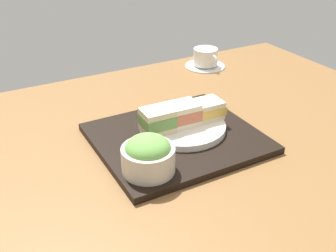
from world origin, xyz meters
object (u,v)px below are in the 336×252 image
object	(u,v)px
sandwich_far	(207,109)
coffee_cup	(206,59)
sandwich_middle	(183,114)
salad_bowl	(148,155)
sandwich_plate	(183,127)
sandwich_near	(157,120)

from	to	relation	value
sandwich_far	coffee_cup	size ratio (longest dim) A/B	0.57
sandwich_middle	salad_bowl	bearing A→B (deg)	-142.45
salad_bowl	sandwich_far	bearing A→B (deg)	27.77
sandwich_plate	salad_bowl	bearing A→B (deg)	-142.45
salad_bowl	sandwich_middle	bearing A→B (deg)	37.55
sandwich_far	coffee_cup	distance (cm)	44.36
sandwich_plate	sandwich_far	xyz separation A→B (cm)	(6.92, 0.03, 3.05)
sandwich_near	sandwich_plate	bearing A→B (deg)	0.21
sandwich_near	sandwich_far	size ratio (longest dim) A/B	0.94
sandwich_plate	sandwich_far	world-z (taller)	sandwich_far
sandwich_middle	salad_bowl	size ratio (longest dim) A/B	0.69
sandwich_middle	coffee_cup	distance (cm)	48.53
sandwich_near	sandwich_far	distance (cm)	13.86
sandwich_plate	salad_bowl	size ratio (longest dim) A/B	1.89
salad_bowl	coffee_cup	distance (cm)	67.01
coffee_cup	sandwich_plate	bearing A→B (deg)	-129.96
salad_bowl	coffee_cup	world-z (taller)	salad_bowl
sandwich_plate	sandwich_middle	distance (cm)	3.48
salad_bowl	sandwich_plate	bearing A→B (deg)	37.55
sandwich_near	sandwich_middle	distance (cm)	6.92
sandwich_near	sandwich_far	world-z (taller)	sandwich_near
sandwich_middle	sandwich_far	xyz separation A→B (cm)	(6.92, 0.03, -0.43)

